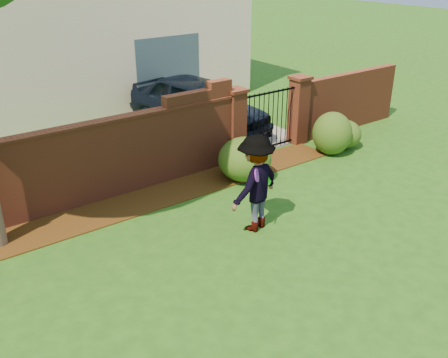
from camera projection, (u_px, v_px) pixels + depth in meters
ground at (267, 263)px, 8.75m from camera, size 80.00×80.00×0.01m
mulch_bed at (129, 205)px, 10.66m from camera, size 11.10×1.08×0.03m
brick_wall at (63, 168)px, 10.18m from camera, size 8.70×0.31×2.16m
brick_wall_return at (347, 101)px, 14.89m from camera, size 4.00×0.25×1.70m
pillar_left at (235, 125)px, 12.57m from camera, size 0.50×0.50×1.88m
pillar_right at (298, 110)px, 13.76m from camera, size 0.50×0.50×1.88m
iron_gate at (268, 121)px, 13.21m from camera, size 1.78×0.03×1.60m
driveway at (187, 115)px, 16.48m from camera, size 3.20×8.00×0.01m
house at (55, 8)px, 16.71m from camera, size 12.40×6.40×6.30m
car at (206, 107)px, 14.53m from camera, size 2.60×4.99×1.62m
shrub_left at (245, 159)px, 11.69m from camera, size 1.25×1.25×1.02m
shrub_middle at (332, 133)px, 13.15m from camera, size 1.03×1.03×1.14m
shrub_right at (345, 134)px, 13.63m from camera, size 0.87×0.87×0.77m
man at (257, 184)px, 9.41m from camera, size 1.37×0.99×1.91m
frisbee_purple at (257, 175)px, 8.88m from camera, size 0.23×0.21×0.24m
frisbee_green at (268, 178)px, 9.60m from camera, size 0.29×0.18×0.29m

